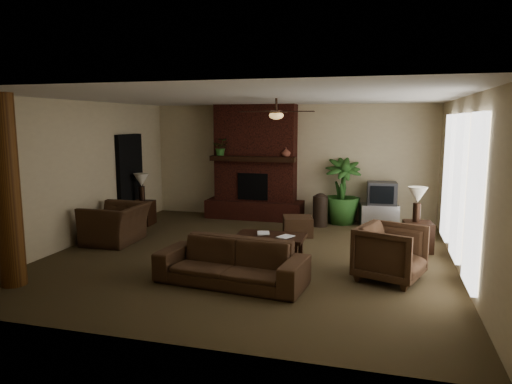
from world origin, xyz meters
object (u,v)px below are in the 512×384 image
(side_table_right, at_px, (418,236))
(lamp_right, at_px, (417,198))
(armchair_right, at_px, (391,250))
(tv_stand, at_px, (379,215))
(coffee_table, at_px, (270,238))
(side_table_left, at_px, (142,213))
(sofa, at_px, (231,255))
(armchair_left, at_px, (116,217))
(floor_plant, at_px, (341,205))
(lamp_left, at_px, (141,182))
(ottoman, at_px, (298,226))
(log_column, at_px, (7,191))
(floor_vase, at_px, (320,208))

(side_table_right, distance_m, lamp_right, 0.73)
(armchair_right, height_order, tv_stand, armchair_right)
(coffee_table, distance_m, side_table_left, 4.03)
(sofa, distance_m, side_table_right, 3.82)
(armchair_left, relative_size, coffee_table, 0.98)
(tv_stand, height_order, side_table_right, side_table_right)
(floor_plant, relative_size, lamp_left, 2.37)
(sofa, relative_size, ottoman, 3.71)
(sofa, xyz_separation_m, tv_stand, (2.06, 4.64, -0.19))
(side_table_left, height_order, lamp_right, lamp_right)
(log_column, relative_size, side_table_right, 5.09)
(sofa, relative_size, lamp_left, 3.43)
(floor_plant, bearing_deg, coffee_table, -105.95)
(tv_stand, distance_m, lamp_left, 5.57)
(sofa, bearing_deg, ottoman, 88.86)
(armchair_right, bearing_deg, armchair_left, 100.42)
(tv_stand, relative_size, floor_vase, 1.10)
(ottoman, xyz_separation_m, lamp_left, (-3.71, 0.08, 0.80))
(sofa, distance_m, ottoman, 3.24)
(ottoman, height_order, tv_stand, tv_stand)
(log_column, distance_m, floor_plant, 7.08)
(armchair_left, bearing_deg, log_column, -4.56)
(side_table_left, height_order, lamp_left, lamp_left)
(log_column, bearing_deg, floor_plant, 52.32)
(sofa, distance_m, floor_vase, 4.26)
(tv_stand, bearing_deg, sofa, -124.35)
(armchair_left, height_order, armchair_right, armchair_left)
(sofa, height_order, floor_vase, sofa)
(armchair_left, xyz_separation_m, floor_plant, (4.17, 2.99, -0.08))
(floor_vase, bearing_deg, side_table_left, -167.08)
(ottoman, distance_m, tv_stand, 2.18)
(coffee_table, height_order, lamp_right, lamp_right)
(coffee_table, xyz_separation_m, side_table_right, (2.53, 1.24, -0.10))
(floor_plant, distance_m, lamp_right, 2.59)
(tv_stand, height_order, side_table_left, side_table_left)
(side_table_right, xyz_separation_m, lamp_right, (-0.04, 0.04, 0.73))
(lamp_right, bearing_deg, side_table_left, 174.08)
(side_table_left, bearing_deg, tv_stand, 14.36)
(log_column, bearing_deg, armchair_right, 17.59)
(side_table_left, xyz_separation_m, lamp_right, (6.04, -0.63, 0.73))
(tv_stand, height_order, lamp_left, lamp_left)
(tv_stand, distance_m, side_table_left, 5.52)
(lamp_left, bearing_deg, side_table_right, -6.40)
(lamp_right, bearing_deg, log_column, -148.69)
(sofa, xyz_separation_m, side_table_left, (-3.29, 3.27, -0.16))
(armchair_right, relative_size, tv_stand, 1.09)
(floor_vase, height_order, floor_plant, floor_plant)
(sofa, relative_size, coffee_table, 1.86)
(floor_plant, distance_m, side_table_right, 2.59)
(log_column, relative_size, armchair_left, 2.38)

